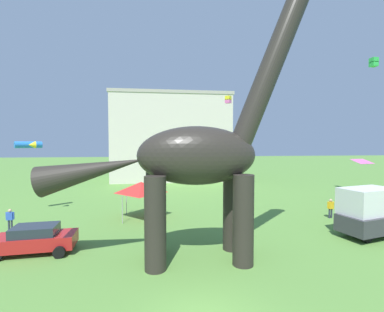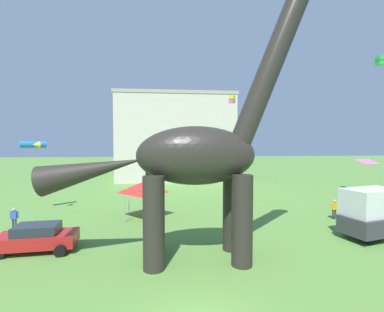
% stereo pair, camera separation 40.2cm
% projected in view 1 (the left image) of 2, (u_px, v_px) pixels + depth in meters
% --- Properties ---
extents(dinosaur_sculpture, '(14.56, 3.08, 15.22)m').
position_uv_depth(dinosaur_sculpture, '(196.00, 156.00, 14.00)').
color(dinosaur_sculpture, '#2D2823').
rests_on(dinosaur_sculpture, ground_plane).
extents(parked_sedan_left, '(4.33, 2.12, 1.55)m').
position_uv_depth(parked_sedan_left, '(35.00, 239.00, 14.95)').
color(parked_sedan_left, red).
rests_on(parked_sedan_left, ground_plane).
extents(parked_box_truck, '(5.94, 3.38, 3.20)m').
position_uv_depth(parked_box_truck, '(377.00, 211.00, 17.76)').
color(parked_box_truck, '#38383D').
rests_on(parked_box_truck, ground_plane).
extents(person_watching_child, '(0.57, 0.25, 1.53)m').
position_uv_depth(person_watching_child, '(10.00, 217.00, 18.83)').
color(person_watching_child, '#2D3347').
rests_on(person_watching_child, ground_plane).
extents(person_strolling_adult, '(0.60, 0.26, 1.59)m').
position_uv_depth(person_strolling_adult, '(331.00, 206.00, 21.98)').
color(person_strolling_adult, '#2D3347').
rests_on(person_strolling_adult, ground_plane).
extents(festival_canopy_tent, '(3.15, 3.15, 3.00)m').
position_uv_depth(festival_canopy_tent, '(141.00, 187.00, 21.94)').
color(festival_canopy_tent, '#B2B2B7').
rests_on(festival_canopy_tent, ground_plane).
extents(kite_near_low, '(0.68, 0.68, 0.91)m').
position_uv_depth(kite_near_low, '(374.00, 62.00, 28.30)').
color(kite_near_low, green).
extents(kite_high_left, '(0.90, 0.90, 0.91)m').
position_uv_depth(kite_high_left, '(228.00, 100.00, 33.89)').
color(kite_high_left, yellow).
extents(kite_mid_center, '(2.05, 2.14, 0.60)m').
position_uv_depth(kite_mid_center, '(29.00, 145.00, 22.78)').
color(kite_mid_center, '#287AE5').
extents(kite_far_right, '(1.84, 1.48, 0.39)m').
position_uv_depth(kite_far_right, '(362.00, 161.00, 24.02)').
color(kite_far_right, pink).
extents(background_building_block, '(19.58, 9.14, 14.44)m').
position_uv_depth(background_building_block, '(171.00, 137.00, 45.73)').
color(background_building_block, beige).
rests_on(background_building_block, ground_plane).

